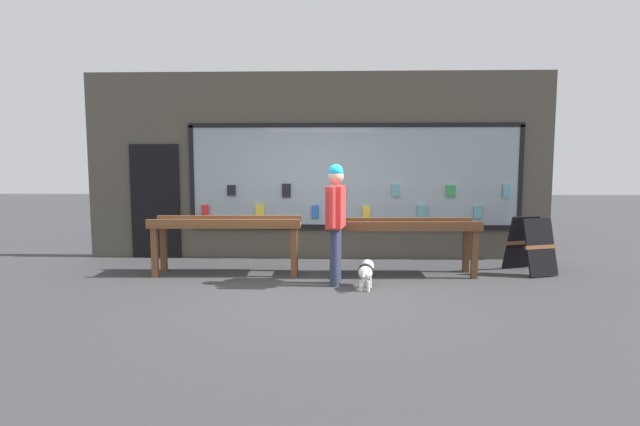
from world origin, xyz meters
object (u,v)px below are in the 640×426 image
(person_browsing, at_px, (336,214))
(display_table_left, at_px, (227,229))
(sandwich_board_sign, at_px, (530,245))
(display_table_right, at_px, (402,231))
(small_dog, at_px, (366,271))

(person_browsing, bearing_deg, display_table_left, 79.50)
(person_browsing, distance_m, sandwich_board_sign, 3.30)
(display_table_right, distance_m, small_dog, 1.14)
(display_table_left, height_order, person_browsing, person_browsing)
(display_table_right, bearing_deg, person_browsing, -148.80)
(display_table_right, relative_size, small_dog, 4.11)
(display_table_right, bearing_deg, sandwich_board_sign, 6.78)
(person_browsing, xyz_separation_m, small_dog, (0.43, -0.22, -0.78))
(small_dog, relative_size, sandwich_board_sign, 0.65)
(person_browsing, relative_size, small_dog, 3.04)
(display_table_right, height_order, sandwich_board_sign, sandwich_board_sign)
(sandwich_board_sign, bearing_deg, small_dog, -175.90)
(display_table_left, relative_size, person_browsing, 1.35)
(small_dog, height_order, sandwich_board_sign, sandwich_board_sign)
(display_table_left, height_order, display_table_right, display_table_left)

